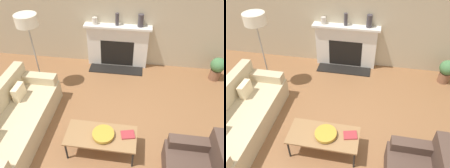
{
  "view_description": "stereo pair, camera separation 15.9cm",
  "coord_description": "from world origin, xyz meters",
  "views": [
    {
      "loc": [
        0.3,
        -2.18,
        3.4
      ],
      "look_at": [
        -0.19,
        1.38,
        0.45
      ],
      "focal_mm": 35.0,
      "sensor_mm": 36.0,
      "label": 1
    },
    {
      "loc": [
        0.46,
        -2.15,
        3.4
      ],
      "look_at": [
        -0.19,
        1.38,
        0.45
      ],
      "focal_mm": 35.0,
      "sensor_mm": 36.0,
      "label": 2
    }
  ],
  "objects": [
    {
      "name": "fireplace",
      "position": [
        -0.25,
        2.81,
        0.55
      ],
      "size": [
        1.68,
        0.59,
        1.13
      ],
      "color": "silver",
      "rests_on": "ground_plane"
    },
    {
      "name": "floor_lamp",
      "position": [
        -1.92,
        1.62,
        1.51
      ],
      "size": [
        0.44,
        0.44,
        1.79
      ],
      "color": "gray",
      "rests_on": "ground_plane"
    },
    {
      "name": "coffee_table",
      "position": [
        -0.19,
        0.05,
        0.4
      ],
      "size": [
        1.19,
        0.55,
        0.43
      ],
      "color": "olive",
      "rests_on": "ground_plane"
    },
    {
      "name": "mantel_vase_left",
      "position": [
        -0.82,
        2.82,
        1.22
      ],
      "size": [
        0.13,
        0.13,
        0.16
      ],
      "color": "beige",
      "rests_on": "fireplace"
    },
    {
      "name": "couch",
      "position": [
        -1.86,
        0.21,
        0.32
      ],
      "size": [
        0.94,
        2.28,
        0.87
      ],
      "rotation": [
        0.0,
        0.0,
        1.57
      ],
      "color": "#CCB78E",
      "rests_on": "ground_plane"
    },
    {
      "name": "ground_plane",
      "position": [
        0.0,
        0.0,
        0.0
      ],
      "size": [
        18.0,
        18.0,
        0.0
      ],
      "primitive_type": "plane",
      "color": "brown"
    },
    {
      "name": "wall_back",
      "position": [
        0.0,
        2.95,
        1.45
      ],
      "size": [
        18.0,
        0.06,
        2.9
      ],
      "color": "#BCAD8E",
      "rests_on": "ground_plane"
    },
    {
      "name": "book",
      "position": [
        0.25,
        0.11,
        0.44
      ],
      "size": [
        0.26,
        0.22,
        0.02
      ],
      "rotation": [
        0.0,
        0.0,
        0.24
      ],
      "color": "#9E2D33",
      "rests_on": "coffee_table"
    },
    {
      "name": "mantel_vase_center_right",
      "position": [
        0.29,
        2.82,
        1.29
      ],
      "size": [
        0.14,
        0.14,
        0.3
      ],
      "color": "#3D383D",
      "rests_on": "fireplace"
    },
    {
      "name": "potted_plant",
      "position": [
        2.24,
        2.5,
        0.34
      ],
      "size": [
        0.35,
        0.35,
        0.6
      ],
      "color": "brown",
      "rests_on": "ground_plane"
    },
    {
      "name": "bowl",
      "position": [
        -0.15,
        0.04,
        0.48
      ],
      "size": [
        0.37,
        0.37,
        0.07
      ],
      "color": "#BC8E2D",
      "rests_on": "coffee_table"
    },
    {
      "name": "mantel_vase_center_left",
      "position": [
        -0.27,
        2.82,
        1.28
      ],
      "size": [
        0.09,
        0.09,
        0.3
      ],
      "color": "#3D383D",
      "rests_on": "fireplace"
    }
  ]
}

